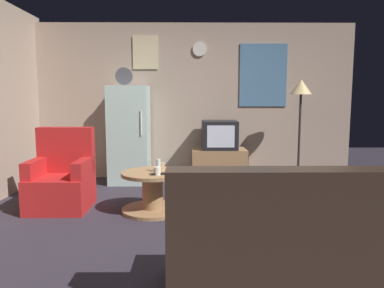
# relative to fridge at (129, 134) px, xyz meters

# --- Properties ---
(ground_plane) EXTENTS (12.00, 12.00, 0.00)m
(ground_plane) POSITION_rel_fridge_xyz_m (0.98, -2.06, -0.75)
(ground_plane) COLOR #2D2833
(wall_with_art) EXTENTS (5.20, 0.12, 2.50)m
(wall_with_art) POSITION_rel_fridge_xyz_m (0.99, 0.39, 0.50)
(wall_with_art) COLOR tan
(wall_with_art) RESTS_ON ground_plane
(fridge) EXTENTS (0.60, 0.62, 1.77)m
(fridge) POSITION_rel_fridge_xyz_m (0.00, 0.00, 0.00)
(fridge) COLOR silver
(fridge) RESTS_ON ground_plane
(tv_stand) EXTENTS (0.84, 0.53, 0.53)m
(tv_stand) POSITION_rel_fridge_xyz_m (1.39, 0.00, -0.49)
(tv_stand) COLOR #9E754C
(tv_stand) RESTS_ON ground_plane
(crt_tv) EXTENTS (0.54, 0.51, 0.44)m
(crt_tv) POSITION_rel_fridge_xyz_m (1.40, 0.00, -0.01)
(crt_tv) COLOR black
(crt_tv) RESTS_ON tv_stand
(standing_lamp) EXTENTS (0.32, 0.32, 1.59)m
(standing_lamp) POSITION_rel_fridge_xyz_m (2.60, -0.16, 0.60)
(standing_lamp) COLOR #332D28
(standing_lamp) RESTS_ON ground_plane
(coffee_table) EXTENTS (0.72, 0.72, 0.47)m
(coffee_table) POSITION_rel_fridge_xyz_m (0.50, -1.52, -0.52)
(coffee_table) COLOR #9E754C
(coffee_table) RESTS_ON ground_plane
(wine_glass) EXTENTS (0.05, 0.05, 0.15)m
(wine_glass) POSITION_rel_fridge_xyz_m (0.57, -1.51, -0.21)
(wine_glass) COLOR silver
(wine_glass) RESTS_ON coffee_table
(mug_ceramic_white) EXTENTS (0.08, 0.08, 0.09)m
(mug_ceramic_white) POSITION_rel_fridge_xyz_m (0.57, -1.68, -0.24)
(mug_ceramic_white) COLOR silver
(mug_ceramic_white) RESTS_ON coffee_table
(mug_ceramic_tan) EXTENTS (0.08, 0.08, 0.09)m
(mug_ceramic_tan) POSITION_rel_fridge_xyz_m (0.60, -1.43, -0.24)
(mug_ceramic_tan) COLOR tan
(mug_ceramic_tan) RESTS_ON coffee_table
(remote_control) EXTENTS (0.16, 0.08, 0.02)m
(remote_control) POSITION_rel_fridge_xyz_m (0.58, -1.68, -0.27)
(remote_control) COLOR black
(remote_control) RESTS_ON coffee_table
(armchair) EXTENTS (0.68, 0.68, 0.96)m
(armchair) POSITION_rel_fridge_xyz_m (-0.61, -1.35, -0.42)
(armchair) COLOR red
(armchair) RESTS_ON ground_plane
(couch) EXTENTS (1.70, 0.80, 0.92)m
(couch) POSITION_rel_fridge_xyz_m (1.64, -3.42, -0.44)
(couch) COLOR #38281E
(couch) RESTS_ON ground_plane
(book_stack) EXTENTS (0.21, 0.17, 0.07)m
(book_stack) POSITION_rel_fridge_xyz_m (2.11, -0.11, -0.72)
(book_stack) COLOR #8FB871
(book_stack) RESTS_ON ground_plane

